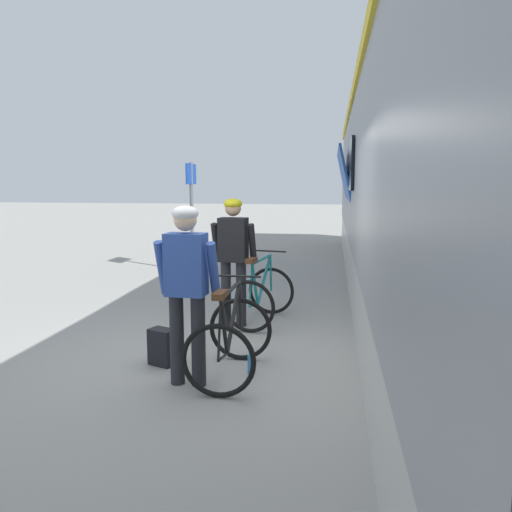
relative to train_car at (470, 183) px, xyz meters
name	(u,v)px	position (x,y,z in m)	size (l,w,h in m)	color
ground_plane	(221,366)	(-2.96, -2.00, -1.97)	(80.00, 80.00, 0.00)	gray
train_car	(470,183)	(0.00, 0.00, 0.00)	(3.22, 19.75, 3.88)	gray
cyclist_near_in_dark	(233,250)	(-3.13, -0.41, -0.91)	(0.63, 0.34, 1.76)	#232328
cyclist_far_in_blue	(186,279)	(-3.17, -2.52, -0.91)	(0.62, 0.33, 1.76)	#232328
bicycle_near_teal	(261,295)	(-2.78, -0.25, -1.56)	(0.88, 1.17, 0.99)	black
bicycle_far_black	(230,339)	(-2.80, -2.29, -1.56)	(0.73, 1.08, 0.99)	black
backpack_on_platform	(162,347)	(-3.60, -2.05, -1.77)	(0.28, 0.18, 0.40)	black
water_bottle_near_the_bikes	(251,364)	(-2.61, -2.16, -1.86)	(0.07, 0.07, 0.21)	#338CCC
platform_sign_post	(191,198)	(-4.86, 3.60, -0.34)	(0.08, 0.70, 2.40)	#595B60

